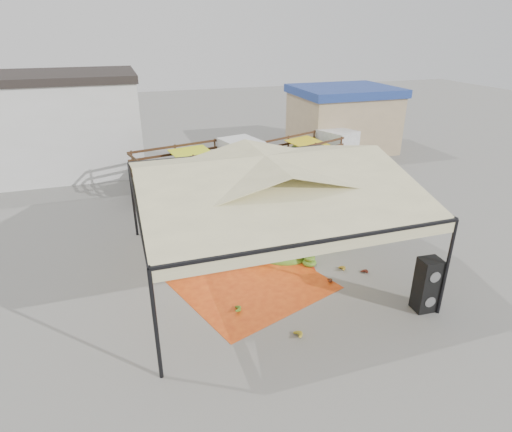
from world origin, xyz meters
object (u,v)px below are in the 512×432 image
object	(u,v)px
banana_heap	(286,227)
speaker_stack	(427,285)
vendor	(216,196)
truck_right	(314,149)
truck_left	(205,162)

from	to	relation	value
banana_heap	speaker_stack	xyz separation A→B (m)	(2.21, -5.42, 0.27)
banana_heap	vendor	world-z (taller)	vendor
truck_right	vendor	bearing A→B (deg)	-169.21
banana_heap	truck_right	xyz separation A→B (m)	(4.71, 7.51, 0.71)
speaker_stack	truck_right	distance (m)	13.18
speaker_stack	truck_left	size ratio (longest dim) A/B	0.24
banana_heap	vendor	distance (m)	3.91
speaker_stack	truck_left	xyz separation A→B (m)	(-3.92, 12.19, 0.54)
vendor	truck_right	xyz separation A→B (m)	(6.67, 4.15, 0.44)
truck_left	banana_heap	bearing A→B (deg)	-89.24
speaker_stack	banana_heap	bearing A→B (deg)	115.53
vendor	speaker_stack	bearing A→B (deg)	101.44
speaker_stack	truck_left	distance (m)	12.82
vendor	truck_right	world-z (taller)	truck_right
truck_left	truck_right	distance (m)	6.46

